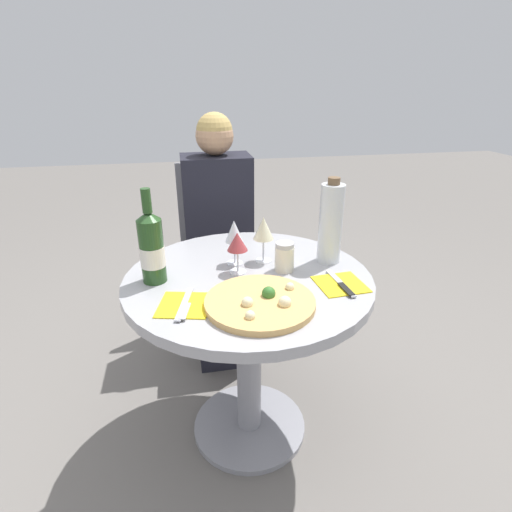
{
  "coord_description": "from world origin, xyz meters",
  "views": [
    {
      "loc": [
        -0.21,
        -1.21,
        1.32
      ],
      "look_at": [
        0.01,
        -0.07,
        0.8
      ],
      "focal_mm": 28.0,
      "sensor_mm": 36.0,
      "label": 1
    }
  ],
  "objects_px": {
    "dining_table": "(249,315)",
    "pizza_large": "(262,302)",
    "chair_behind_diner": "(218,254)",
    "seated_diner": "(221,252)",
    "wine_bottle": "(152,248)",
    "tall_carafe": "(331,223)"
  },
  "relations": [
    {
      "from": "dining_table",
      "to": "pizza_large",
      "type": "distance_m",
      "value": 0.27
    },
    {
      "from": "dining_table",
      "to": "chair_behind_diner",
      "type": "bearing_deg",
      "value": 92.28
    },
    {
      "from": "chair_behind_diner",
      "to": "pizza_large",
      "type": "distance_m",
      "value": 1.01
    },
    {
      "from": "seated_diner",
      "to": "pizza_large",
      "type": "xyz_separation_m",
      "value": [
        0.04,
        -0.83,
        0.18
      ]
    },
    {
      "from": "chair_behind_diner",
      "to": "seated_diner",
      "type": "height_order",
      "value": "seated_diner"
    },
    {
      "from": "wine_bottle",
      "to": "pizza_large",
      "type": "bearing_deg",
      "value": -35.24
    },
    {
      "from": "tall_carafe",
      "to": "seated_diner",
      "type": "bearing_deg",
      "value": 121.42
    },
    {
      "from": "dining_table",
      "to": "tall_carafe",
      "type": "relative_size",
      "value": 2.73
    },
    {
      "from": "dining_table",
      "to": "chair_behind_diner",
      "type": "distance_m",
      "value": 0.78
    },
    {
      "from": "dining_table",
      "to": "chair_behind_diner",
      "type": "xyz_separation_m",
      "value": [
        -0.03,
        0.77,
        -0.09
      ]
    },
    {
      "from": "dining_table",
      "to": "seated_diner",
      "type": "xyz_separation_m",
      "value": [
        -0.03,
        0.62,
        -0.01
      ]
    },
    {
      "from": "seated_diner",
      "to": "wine_bottle",
      "type": "bearing_deg",
      "value": 65.08
    },
    {
      "from": "chair_behind_diner",
      "to": "tall_carafe",
      "type": "distance_m",
      "value": 0.88
    },
    {
      "from": "dining_table",
      "to": "seated_diner",
      "type": "distance_m",
      "value": 0.62
    },
    {
      "from": "wine_bottle",
      "to": "tall_carafe",
      "type": "bearing_deg",
      "value": 4.04
    },
    {
      "from": "seated_diner",
      "to": "pizza_large",
      "type": "height_order",
      "value": "seated_diner"
    },
    {
      "from": "tall_carafe",
      "to": "pizza_large",
      "type": "bearing_deg",
      "value": -138.92
    },
    {
      "from": "dining_table",
      "to": "seated_diner",
      "type": "height_order",
      "value": "seated_diner"
    },
    {
      "from": "pizza_large",
      "to": "wine_bottle",
      "type": "height_order",
      "value": "wine_bottle"
    },
    {
      "from": "dining_table",
      "to": "chair_behind_diner",
      "type": "relative_size",
      "value": 0.91
    },
    {
      "from": "pizza_large",
      "to": "tall_carafe",
      "type": "bearing_deg",
      "value": 41.08
    },
    {
      "from": "pizza_large",
      "to": "tall_carafe",
      "type": "relative_size",
      "value": 1.06
    }
  ]
}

